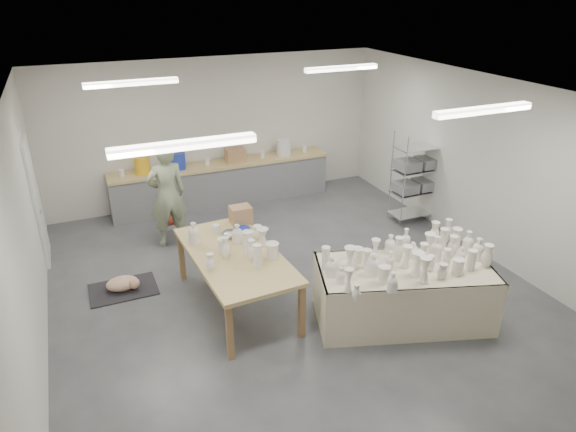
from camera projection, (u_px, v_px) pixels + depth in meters
name	position (u px, v px, depth m)	size (l,w,h in m)	color
room	(284.00, 162.00, 7.11)	(8.00, 8.02, 3.00)	#424449
back_counter	(222.00, 182.00, 10.80)	(4.60, 0.60, 1.24)	tan
wire_shelf	(416.00, 176.00, 9.87)	(0.88, 0.48, 1.80)	silver
drying_table	(404.00, 290.00, 7.06)	(2.59, 1.83, 1.20)	olive
work_table	(237.00, 249.00, 7.30)	(1.27, 2.35, 1.22)	tan
rug	(123.00, 289.00, 7.91)	(1.00, 0.70, 0.02)	black
cat	(124.00, 283.00, 7.86)	(0.50, 0.37, 0.21)	white
potter	(167.00, 195.00, 8.93)	(0.69, 0.45, 1.89)	#929F7B
red_stool	(168.00, 222.00, 9.42)	(0.44, 0.44, 0.35)	#A12917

